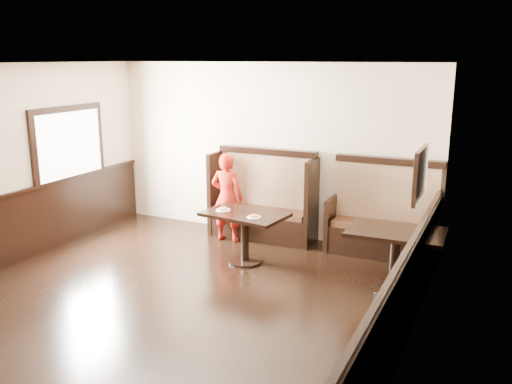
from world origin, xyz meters
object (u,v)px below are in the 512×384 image
Objects in this scene: booth_main at (264,206)px; child at (227,197)px; booth_neighbor at (384,223)px; table_main at (245,224)px; table_neighbor at (395,246)px.

booth_main reaches higher than child.
booth_main is at bearing 179.95° from booth_neighbor.
booth_main is at bearing 108.97° from table_main.
booth_neighbor is (1.95, -0.00, -0.05)m from booth_main.
booth_neighbor is at bearing -0.05° from booth_main.
booth_neighbor is at bearing -176.30° from child.
table_main is 2.14m from table_neighbor.
table_neighbor is at bearing 4.67° from table_main.
booth_neighbor is 2.08m from table_main.
booth_main and booth_neighbor have the same top height.
table_neighbor is at bearing 156.87° from child.
table_main is (0.23, -1.16, 0.04)m from booth_main.
booth_neighbor reaches higher than table_neighbor.
table_main is at bearing -146.18° from booth_neighbor.
table_main is at bearing 126.41° from child.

